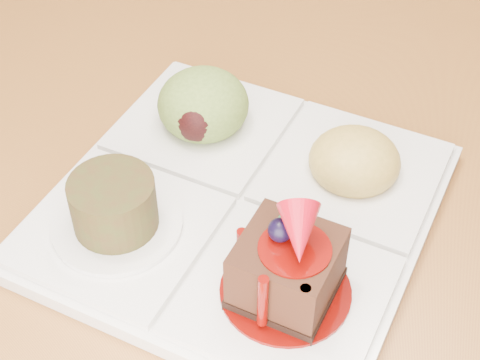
# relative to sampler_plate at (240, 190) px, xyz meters

# --- Properties ---
(ground) EXTENTS (6.00, 6.00, 0.00)m
(ground) POSITION_rel_sampler_plate_xyz_m (-0.06, 0.54, -0.77)
(ground) COLOR #573619
(sampler_plate) EXTENTS (0.32, 0.32, 0.10)m
(sampler_plate) POSITION_rel_sampler_plate_xyz_m (0.00, 0.00, 0.00)
(sampler_plate) COLOR silver
(sampler_plate) RESTS_ON dining_table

